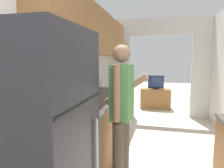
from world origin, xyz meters
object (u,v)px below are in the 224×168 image
Objects in this scene: range_oven at (118,104)px; tv_cabinet at (155,98)px; refrigerator at (33,153)px; person at (121,115)px; television at (156,82)px.

range_oven is 1.18× the size of tv_cabinet.
refrigerator is 1.03× the size of person.
range_oven is 1.84m from television.
tv_cabinet is (0.32, 3.92, -0.59)m from person.
range_oven is 2.27× the size of television.
tv_cabinet is at bearing 4.76° from person.
tv_cabinet is (0.76, 4.87, -0.55)m from refrigerator.
refrigerator reaches higher than range_oven.
refrigerator reaches higher than television.
television reaches higher than tv_cabinet.
television is at bearing 4.71° from person.
person is 3.89m from television.
television is (0.32, 3.88, -0.10)m from person.
person is (0.44, 0.95, 0.03)m from refrigerator.
television is (0.76, 4.82, -0.06)m from refrigerator.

